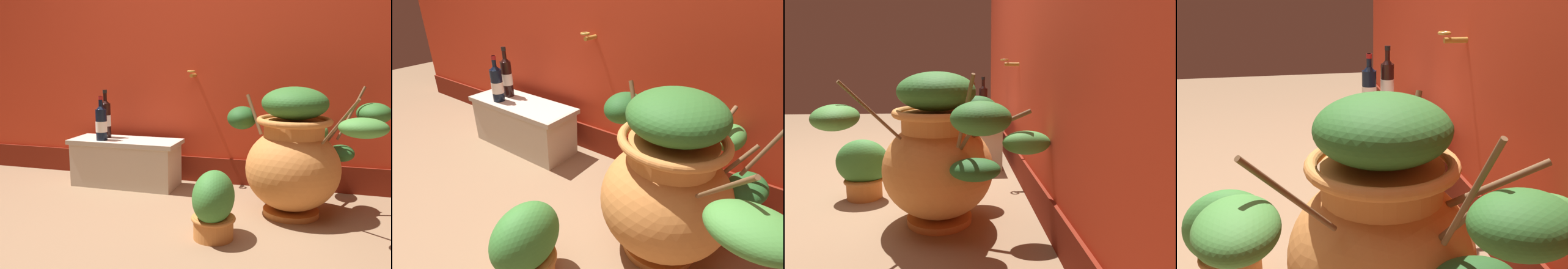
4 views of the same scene
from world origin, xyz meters
The scene contains 6 objects.
ground_plane centered at (0.00, 0.00, 0.00)m, with size 7.00×7.00×0.00m, color #896B4C.
terracotta_urn centered at (0.58, 0.60, 0.36)m, with size 0.96×0.95×0.74m.
stone_ledge centered at (-0.61, 0.86, 0.18)m, with size 0.78×0.30×0.33m.
wine_bottle_left centered at (-0.78, 0.90, 0.48)m, with size 0.07×0.07×0.34m.
wine_bottle_middle centered at (-0.76, 0.80, 0.46)m, with size 0.08×0.08×0.31m.
potted_shrub centered at (0.21, 0.12, 0.18)m, with size 0.23×0.30×0.35m.
Camera 2 is at (0.91, -0.40, 1.09)m, focal length 27.85 mm.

